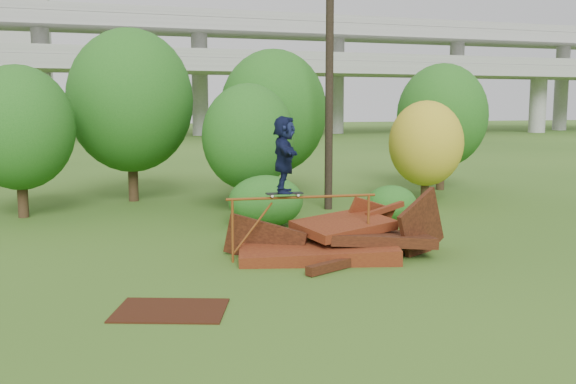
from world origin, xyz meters
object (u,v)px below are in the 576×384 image
object	(u,v)px
skater	(284,154)
flat_plate	(171,310)
scrap_pile	(337,242)
utility_pole	(329,64)

from	to	relation	value
skater	flat_plate	bearing A→B (deg)	149.98
skater	scrap_pile	bearing A→B (deg)	-72.75
scrap_pile	skater	world-z (taller)	skater
flat_plate	skater	bearing A→B (deg)	44.13
scrap_pile	flat_plate	xyz separation A→B (m)	(-4.51, -3.09, -0.32)
skater	utility_pole	xyz separation A→B (m)	(3.82, 6.72, 2.55)
scrap_pile	utility_pole	world-z (taller)	utility_pole
flat_plate	utility_pole	bearing A→B (deg)	54.50
flat_plate	utility_pole	size ratio (longest dim) A/B	0.20
utility_pole	skater	bearing A→B (deg)	-119.64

